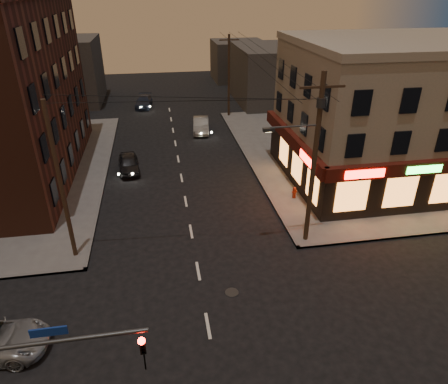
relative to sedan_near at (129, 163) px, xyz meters
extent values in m
plane|color=black|center=(4.21, -18.07, -0.70)|extent=(120.00, 120.00, 0.00)
cube|color=#514F4C|center=(22.21, 0.93, -0.62)|extent=(24.00, 28.00, 0.15)
cube|color=gray|center=(20.21, -4.57, 4.45)|extent=(15.00, 12.00, 10.00)
cube|color=gray|center=(20.21, -4.57, 9.70)|extent=(15.20, 12.20, 0.50)
cube|color=black|center=(20.21, -10.52, 1.15)|extent=(15.12, 0.25, 3.40)
cube|color=black|center=(12.76, -4.57, 1.15)|extent=(0.25, 12.12, 3.40)
cube|color=#3F100A|center=(20.21, -10.82, 2.95)|extent=(15.60, 0.50, 0.90)
cube|color=#3F100A|center=(12.46, -4.57, 2.95)|extent=(0.50, 12.60, 0.90)
cube|color=#FF140C|center=(14.91, -11.09, 2.95)|extent=(2.60, 0.06, 0.55)
cube|color=#26FF3F|center=(18.91, -11.09, 2.95)|extent=(2.40, 0.06, 0.50)
cube|color=#FF140C|center=(12.19, -8.37, 2.95)|extent=(0.06, 2.60, 0.55)
cube|color=#FF8F38|center=(19.61, -10.67, 1.25)|extent=(12.40, 0.08, 2.20)
cube|color=#FF8F38|center=(12.61, -5.57, 1.25)|extent=(0.08, 8.40, 2.20)
cube|color=#3F3D3A|center=(18.21, 19.93, 2.80)|extent=(10.00, 12.00, 7.00)
cube|color=#3F3D3A|center=(-8.79, 23.93, 3.30)|extent=(9.00, 10.00, 8.00)
cube|color=#3F3D3A|center=(16.21, 33.93, 2.30)|extent=(8.00, 8.00, 6.00)
cylinder|color=#382619|center=(11.01, -12.27, 4.45)|extent=(0.28, 0.28, 10.00)
cube|color=#382619|center=(11.01, -12.27, 8.65)|extent=(2.40, 0.12, 0.12)
cylinder|color=#333538|center=(11.01, -12.27, 7.85)|extent=(0.44, 0.44, 0.50)
cylinder|color=#333538|center=(9.71, -12.27, 6.65)|extent=(2.60, 0.10, 0.10)
cube|color=#333538|center=(8.31, -12.27, 6.55)|extent=(0.60, 0.25, 0.18)
cube|color=#FFD88C|center=(8.31, -12.27, 6.45)|extent=(0.35, 0.15, 0.04)
cylinder|color=#382619|center=(11.01, 13.93, 3.95)|extent=(0.26, 0.26, 9.00)
cylinder|color=#382619|center=(-2.59, -11.57, 3.95)|extent=(0.24, 0.24, 9.00)
cylinder|color=#333538|center=(-0.19, -23.67, 5.30)|extent=(4.40, 0.12, 0.12)
imported|color=black|center=(1.81, -23.67, 4.80)|extent=(0.16, 0.20, 1.00)
sphere|color=#FF0C05|center=(1.81, -23.79, 5.05)|extent=(0.20, 0.20, 0.20)
cube|color=navy|center=(-0.39, -23.67, 5.65)|extent=(0.90, 0.05, 0.25)
imported|color=black|center=(0.00, 0.00, 0.00)|extent=(2.02, 4.22, 1.39)
imported|color=slate|center=(7.13, 8.94, 0.05)|extent=(2.09, 4.69, 1.49)
imported|color=#1B2437|center=(1.09, 19.74, -0.02)|extent=(2.34, 4.81, 1.35)
cylinder|color=maroon|center=(12.01, -7.10, -0.21)|extent=(0.29, 0.29, 0.67)
sphere|color=maroon|center=(12.01, -7.10, 0.16)|extent=(0.27, 0.27, 0.27)
cylinder|color=maroon|center=(12.01, -7.10, -0.07)|extent=(0.38, 0.20, 0.13)
cylinder|color=maroon|center=(12.01, -7.10, -0.07)|extent=(0.20, 0.38, 0.13)
camera|label=1|loc=(2.67, -31.41, 13.27)|focal=32.00mm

